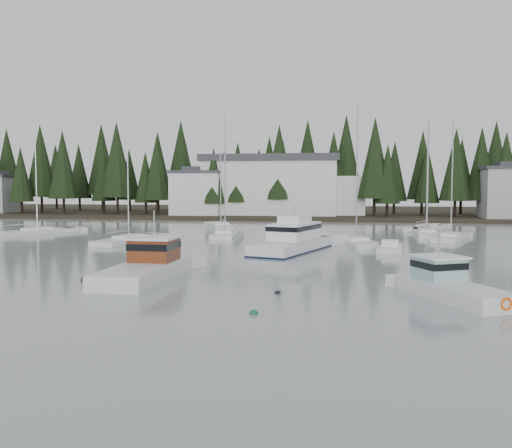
{
  "coord_description": "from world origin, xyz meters",
  "views": [
    {
      "loc": [
        9.04,
        -21.77,
        6.22
      ],
      "look_at": [
        0.73,
        29.46,
        2.5
      ],
      "focal_mm": 40.0,
      "sensor_mm": 36.0,
      "label": 1
    }
  ],
  "objects_px": {
    "lobster_boat_brown": "(145,269)",
    "lobster_boat_teal": "(451,289)",
    "house_west": "(198,192)",
    "sailboat_3": "(427,229)",
    "harbor_inn": "(282,186)",
    "sailboat_0": "(451,239)",
    "cabin_cruiser_center": "(293,243)",
    "sailboat_11": "(129,242)",
    "sailboat_7": "(356,243)",
    "sailboat_12": "(426,234)",
    "sailboat_10": "(38,233)",
    "sailboat_4": "(225,236)",
    "sailboat_5": "(221,227)",
    "runabout_1": "(390,250)"
  },
  "relations": [
    {
      "from": "sailboat_10",
      "to": "sailboat_0",
      "type": "bearing_deg",
      "value": -60.66
    },
    {
      "from": "harbor_inn",
      "to": "cabin_cruiser_center",
      "type": "height_order",
      "value": "harbor_inn"
    },
    {
      "from": "sailboat_3",
      "to": "runabout_1",
      "type": "distance_m",
      "value": 25.88
    },
    {
      "from": "lobster_boat_teal",
      "to": "sailboat_11",
      "type": "height_order",
      "value": "sailboat_11"
    },
    {
      "from": "sailboat_4",
      "to": "harbor_inn",
      "type": "bearing_deg",
      "value": -8.22
    },
    {
      "from": "lobster_boat_brown",
      "to": "sailboat_5",
      "type": "bearing_deg",
      "value": 7.0
    },
    {
      "from": "lobster_boat_teal",
      "to": "harbor_inn",
      "type": "bearing_deg",
      "value": -13.0
    },
    {
      "from": "sailboat_12",
      "to": "lobster_boat_brown",
      "type": "bearing_deg",
      "value": 149.63
    },
    {
      "from": "sailboat_7",
      "to": "sailboat_10",
      "type": "bearing_deg",
      "value": 65.18
    },
    {
      "from": "sailboat_4",
      "to": "sailboat_12",
      "type": "bearing_deg",
      "value": -82.03
    },
    {
      "from": "sailboat_3",
      "to": "sailboat_10",
      "type": "xyz_separation_m",
      "value": [
        -48.25,
        -13.43,
        -0.02
      ]
    },
    {
      "from": "harbor_inn",
      "to": "sailboat_0",
      "type": "relative_size",
      "value": 2.14
    },
    {
      "from": "house_west",
      "to": "sailboat_11",
      "type": "bearing_deg",
      "value": -84.54
    },
    {
      "from": "house_west",
      "to": "lobster_boat_brown",
      "type": "height_order",
      "value": "house_west"
    },
    {
      "from": "sailboat_4",
      "to": "sailboat_10",
      "type": "relative_size",
      "value": 1.28
    },
    {
      "from": "house_west",
      "to": "lobster_boat_teal",
      "type": "distance_m",
      "value": 76.38
    },
    {
      "from": "lobster_boat_brown",
      "to": "lobster_boat_teal",
      "type": "xyz_separation_m",
      "value": [
        18.7,
        -3.61,
        -0.07
      ]
    },
    {
      "from": "harbor_inn",
      "to": "sailboat_0",
      "type": "height_order",
      "value": "sailboat_0"
    },
    {
      "from": "harbor_inn",
      "to": "sailboat_10",
      "type": "relative_size",
      "value": 2.58
    },
    {
      "from": "lobster_boat_brown",
      "to": "runabout_1",
      "type": "bearing_deg",
      "value": -42.67
    },
    {
      "from": "lobster_boat_teal",
      "to": "sailboat_4",
      "type": "xyz_separation_m",
      "value": [
        -19.76,
        33.23,
        -0.41
      ]
    },
    {
      "from": "lobster_boat_teal",
      "to": "sailboat_12",
      "type": "xyz_separation_m",
      "value": [
        3.7,
        38.64,
        -0.42
      ]
    },
    {
      "from": "sailboat_7",
      "to": "house_west",
      "type": "bearing_deg",
      "value": 17.58
    },
    {
      "from": "lobster_boat_brown",
      "to": "runabout_1",
      "type": "relative_size",
      "value": 1.85
    },
    {
      "from": "sailboat_0",
      "to": "sailboat_7",
      "type": "distance_m",
      "value": 12.07
    },
    {
      "from": "sailboat_5",
      "to": "sailboat_12",
      "type": "distance_m",
      "value": 27.77
    },
    {
      "from": "harbor_inn",
      "to": "sailboat_7",
      "type": "distance_m",
      "value": 47.38
    },
    {
      "from": "house_west",
      "to": "sailboat_3",
      "type": "bearing_deg",
      "value": -31.02
    },
    {
      "from": "sailboat_5",
      "to": "sailboat_3",
      "type": "bearing_deg",
      "value": -109.64
    },
    {
      "from": "sailboat_7",
      "to": "lobster_boat_teal",
      "type": "bearing_deg",
      "value": 173.86
    },
    {
      "from": "sailboat_12",
      "to": "sailboat_4",
      "type": "bearing_deg",
      "value": 105.19
    },
    {
      "from": "sailboat_5",
      "to": "runabout_1",
      "type": "relative_size",
      "value": 2.1
    },
    {
      "from": "cabin_cruiser_center",
      "to": "runabout_1",
      "type": "distance_m",
      "value": 8.95
    },
    {
      "from": "sailboat_7",
      "to": "cabin_cruiser_center",
      "type": "bearing_deg",
      "value": 124.38
    },
    {
      "from": "harbor_inn",
      "to": "sailboat_0",
      "type": "bearing_deg",
      "value": -59.3
    },
    {
      "from": "sailboat_3",
      "to": "lobster_boat_brown",
      "type": "bearing_deg",
      "value": 177.4
    },
    {
      "from": "lobster_boat_brown",
      "to": "sailboat_12",
      "type": "relative_size",
      "value": 0.71
    },
    {
      "from": "harbor_inn",
      "to": "runabout_1",
      "type": "height_order",
      "value": "harbor_inn"
    },
    {
      "from": "sailboat_10",
      "to": "sailboat_7",
      "type": "bearing_deg",
      "value": -69.72
    },
    {
      "from": "sailboat_3",
      "to": "sailboat_10",
      "type": "height_order",
      "value": "sailboat_3"
    },
    {
      "from": "house_west",
      "to": "runabout_1",
      "type": "bearing_deg",
      "value": -57.0
    },
    {
      "from": "sailboat_10",
      "to": "sailboat_12",
      "type": "distance_m",
      "value": 47.46
    },
    {
      "from": "sailboat_0",
      "to": "sailboat_11",
      "type": "xyz_separation_m",
      "value": [
        -34.04,
        -8.12,
        -0.03
      ]
    },
    {
      "from": "harbor_inn",
      "to": "runabout_1",
      "type": "xyz_separation_m",
      "value": [
        15.84,
        -50.88,
        -5.64
      ]
    },
    {
      "from": "sailboat_10",
      "to": "sailboat_12",
      "type": "height_order",
      "value": "sailboat_12"
    },
    {
      "from": "lobster_boat_brown",
      "to": "sailboat_10",
      "type": "distance_m",
      "value": 38.42
    },
    {
      "from": "harbor_inn",
      "to": "sailboat_12",
      "type": "distance_m",
      "value": 40.21
    },
    {
      "from": "house_west",
      "to": "sailboat_12",
      "type": "relative_size",
      "value": 0.67
    },
    {
      "from": "lobster_boat_teal",
      "to": "lobster_boat_brown",
      "type": "bearing_deg",
      "value": 52.43
    },
    {
      "from": "sailboat_7",
      "to": "sailboat_11",
      "type": "height_order",
      "value": "sailboat_7"
    }
  ]
}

